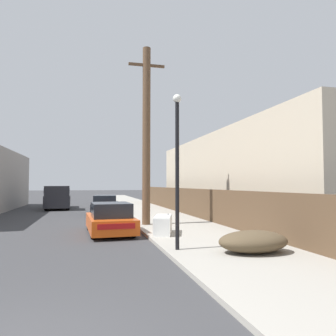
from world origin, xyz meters
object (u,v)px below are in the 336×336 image
(car_parked_mid, at_px, (105,205))
(street_lamp, at_px, (177,159))
(parked_sports_car_red, at_px, (110,219))
(pickup_truck, at_px, (58,198))
(brush_pile, at_px, (253,241))
(discarded_fridge, at_px, (163,225))
(utility_pole, at_px, (146,134))

(car_parked_mid, relative_size, street_lamp, 0.94)
(parked_sports_car_red, xyz_separation_m, street_lamp, (1.69, -4.48, 2.26))
(pickup_truck, relative_size, street_lamp, 1.24)
(pickup_truck, xyz_separation_m, brush_pile, (7.01, -20.13, -0.52))
(pickup_truck, height_order, brush_pile, pickup_truck)
(discarded_fridge, distance_m, parked_sports_car_red, 2.38)
(parked_sports_car_red, relative_size, utility_pole, 0.48)
(parked_sports_car_red, xyz_separation_m, brush_pile, (3.69, -5.42, -0.16))
(discarded_fridge, xyz_separation_m, utility_pole, (-0.14, 3.07, 4.08))
(parked_sports_car_red, distance_m, car_parked_mid, 9.02)
(discarded_fridge, bearing_deg, street_lamp, -78.21)
(car_parked_mid, xyz_separation_m, utility_pole, (1.58, -7.27, 3.93))
(pickup_truck, bearing_deg, parked_sports_car_red, 100.42)
(car_parked_mid, relative_size, brush_pile, 2.15)
(parked_sports_car_red, bearing_deg, car_parked_mid, 85.40)
(parked_sports_car_red, bearing_deg, pickup_truck, 99.81)
(street_lamp, xyz_separation_m, brush_pile, (2.00, -0.94, -2.41))
(parked_sports_car_red, height_order, utility_pole, utility_pole)
(discarded_fridge, xyz_separation_m, brush_pile, (1.71, -4.09, -0.04))
(discarded_fridge, xyz_separation_m, parked_sports_car_red, (-1.98, 1.33, 0.12))
(car_parked_mid, relative_size, utility_pole, 0.51)
(pickup_truck, bearing_deg, discarded_fridge, 105.98)
(discarded_fridge, relative_size, brush_pile, 0.88)
(discarded_fridge, xyz_separation_m, street_lamp, (-0.29, -3.15, 2.37))
(pickup_truck, distance_m, brush_pile, 21.32)
(discarded_fridge, distance_m, utility_pole, 5.10)
(car_parked_mid, bearing_deg, discarded_fridge, -75.61)
(street_lamp, bearing_deg, brush_pile, -25.19)
(discarded_fridge, bearing_deg, utility_pole, 109.53)
(parked_sports_car_red, distance_m, street_lamp, 5.29)
(parked_sports_car_red, distance_m, pickup_truck, 15.08)
(parked_sports_car_red, relative_size, pickup_truck, 0.72)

